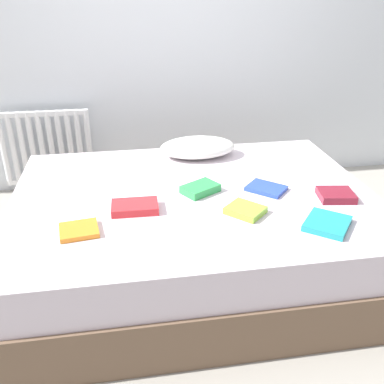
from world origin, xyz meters
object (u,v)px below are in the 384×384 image
at_px(textbook_maroon, 336,195).
at_px(textbook_red, 135,207).
at_px(textbook_teal, 327,224).
at_px(textbook_blue, 266,188).
at_px(textbook_orange, 79,230).
at_px(textbook_green, 200,189).
at_px(radiator, 47,148).
at_px(pillow, 198,147).
at_px(textbook_lime, 245,210).
at_px(bed, 193,232).

distance_m(textbook_maroon, textbook_red, 1.06).
bearing_deg(textbook_teal, textbook_blue, 59.66).
distance_m(textbook_blue, textbook_teal, 0.45).
distance_m(textbook_blue, textbook_maroon, 0.37).
xyz_separation_m(textbook_blue, textbook_red, (-0.73, -0.12, 0.01)).
distance_m(textbook_teal, textbook_orange, 1.16).
xyz_separation_m(textbook_maroon, textbook_green, (-0.70, 0.19, 0.00)).
bearing_deg(textbook_teal, radiator, 81.46).
height_order(textbook_maroon, textbook_red, same).
distance_m(pillow, textbook_maroon, 0.96).
bearing_deg(textbook_teal, textbook_red, 110.07).
height_order(textbook_red, textbook_orange, textbook_red).
xyz_separation_m(textbook_lime, textbook_green, (-0.18, 0.27, 0.00)).
bearing_deg(textbook_red, textbook_green, 23.83).
distance_m(textbook_green, textbook_red, 0.39).
distance_m(textbook_maroon, textbook_green, 0.73).
bearing_deg(textbook_maroon, pillow, 139.05).
height_order(bed, textbook_lime, textbook_lime).
height_order(pillow, textbook_maroon, pillow).
height_order(textbook_lime, textbook_red, textbook_red).
xyz_separation_m(radiator, textbook_lime, (1.17, -1.47, 0.13)).
distance_m(bed, radiator, 1.54).
relative_size(bed, textbook_lime, 11.57).
xyz_separation_m(textbook_green, textbook_red, (-0.36, -0.15, -0.00)).
xyz_separation_m(textbook_lime, textbook_orange, (-0.81, -0.05, -0.00)).
height_order(textbook_lime, textbook_green, textbook_green).
height_order(textbook_blue, textbook_maroon, textbook_maroon).
distance_m(textbook_blue, textbook_red, 0.74).
bearing_deg(textbook_green, textbook_teal, -71.59).
bearing_deg(radiator, textbook_lime, -51.43).
relative_size(textbook_blue, textbook_maroon, 1.11).
bearing_deg(textbook_red, bed, 26.59).
bearing_deg(textbook_maroon, textbook_lime, -162.68).
bearing_deg(bed, textbook_blue, -4.75).
bearing_deg(textbook_red, textbook_orange, -145.68).
height_order(textbook_maroon, textbook_green, textbook_green).
height_order(textbook_lime, textbook_teal, textbook_lime).
bearing_deg(pillow, textbook_orange, -129.40).
xyz_separation_m(bed, textbook_blue, (0.40, -0.03, 0.26)).
relative_size(textbook_blue, textbook_orange, 1.15).
relative_size(bed, textbook_red, 8.57).
bearing_deg(textbook_green, textbook_maroon, -45.93).
height_order(bed, pillow, pillow).
height_order(bed, textbook_maroon, textbook_maroon).
bearing_deg(textbook_lime, textbook_green, 169.65).
height_order(radiator, textbook_blue, radiator).
relative_size(pillow, textbook_red, 2.12).
relative_size(pillow, textbook_orange, 2.86).
bearing_deg(radiator, textbook_maroon, -39.40).
relative_size(textbook_teal, textbook_orange, 1.24).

